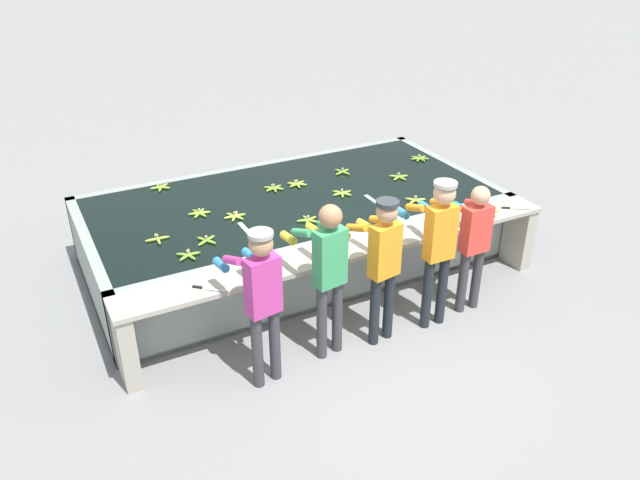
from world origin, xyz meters
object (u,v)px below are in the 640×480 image
(banana_bunch_floating_11, at_px, (188,255))
(banana_bunch_floating_8, at_px, (308,220))
(worker_0, at_px, (262,293))
(worker_2, at_px, (382,258))
(banana_bunch_floating_4, at_px, (161,187))
(worker_4, at_px, (473,238))
(banana_bunch_floating_5, at_px, (274,188))
(banana_bunch_floating_6, at_px, (297,184))
(banana_bunch_floating_10, at_px, (235,216))
(banana_bunch_floating_3, at_px, (157,239))
(banana_bunch_floating_1, at_px, (416,200))
(knife_0, at_px, (204,288))
(worker_3, at_px, (438,240))
(banana_bunch_floating_9, at_px, (207,240))
(banana_bunch_floating_13, at_px, (342,193))
(banana_bunch_floating_7, at_px, (399,177))
(banana_bunch_floating_12, at_px, (419,158))
(worker_1, at_px, (328,267))
(banana_bunch_floating_2, at_px, (342,172))
(banana_bunch_floating_0, at_px, (199,213))
(knife_1, at_px, (512,208))
(banana_bunch_ledge_0, at_px, (490,212))

(banana_bunch_floating_11, bearing_deg, banana_bunch_floating_8, 5.94)
(worker_0, bearing_deg, worker_2, 2.43)
(banana_bunch_floating_4, bearing_deg, worker_0, -87.89)
(worker_2, height_order, banana_bunch_floating_8, worker_2)
(worker_4, distance_m, banana_bunch_floating_11, 3.15)
(banana_bunch_floating_5, xyz_separation_m, banana_bunch_floating_6, (0.33, -0.02, 0.00))
(banana_bunch_floating_4, height_order, banana_bunch_floating_5, same)
(worker_0, bearing_deg, banana_bunch_floating_10, 76.85)
(banana_bunch_floating_3, bearing_deg, banana_bunch_floating_1, -8.47)
(banana_bunch_floating_3, bearing_deg, knife_0, -83.39)
(banana_bunch_floating_4, bearing_deg, banana_bunch_floating_8, -54.18)
(worker_3, distance_m, banana_bunch_floating_9, 2.55)
(banana_bunch_floating_13, bearing_deg, banana_bunch_floating_7, 7.31)
(worker_2, height_order, banana_bunch_floating_11, worker_2)
(worker_0, height_order, banana_bunch_floating_12, worker_0)
(banana_bunch_floating_4, distance_m, banana_bunch_floating_7, 3.24)
(worker_2, height_order, banana_bunch_floating_6, worker_2)
(banana_bunch_floating_9, bearing_deg, worker_4, -27.16)
(worker_1, distance_m, banana_bunch_floating_2, 2.89)
(banana_bunch_floating_0, xyz_separation_m, banana_bunch_floating_8, (1.09, -0.79, 0.00))
(banana_bunch_floating_6, bearing_deg, worker_4, -65.84)
(banana_bunch_floating_2, xyz_separation_m, knife_1, (1.28, -2.01, -0.01))
(worker_4, distance_m, banana_bunch_ledge_0, 0.80)
(banana_bunch_floating_9, bearing_deg, worker_1, -58.86)
(banana_bunch_floating_8, bearing_deg, banana_bunch_floating_7, 20.26)
(banana_bunch_floating_12, height_order, banana_bunch_floating_13, same)
(worker_0, xyz_separation_m, banana_bunch_floating_10, (0.45, 1.90, -0.12))
(worker_0, relative_size, banana_bunch_floating_13, 5.96)
(worker_2, xyz_separation_m, knife_1, (2.22, 0.49, -0.12))
(worker_2, relative_size, banana_bunch_floating_1, 6.02)
(banana_bunch_floating_5, relative_size, knife_1, 0.90)
(banana_bunch_floating_11, xyz_separation_m, banana_bunch_floating_13, (2.27, 0.67, -0.00))
(banana_bunch_floating_7, xyz_separation_m, banana_bunch_floating_8, (-1.72, -0.64, 0.00))
(banana_bunch_floating_10, bearing_deg, worker_0, -103.15)
(banana_bunch_floating_7, xyz_separation_m, banana_bunch_floating_10, (-2.46, -0.13, -0.00))
(banana_bunch_floating_1, distance_m, banana_bunch_floating_3, 3.23)
(banana_bunch_floating_12, bearing_deg, banana_bunch_floating_3, -169.86)
(worker_3, bearing_deg, banana_bunch_floating_13, 93.52)
(banana_bunch_floating_0, xyz_separation_m, banana_bunch_floating_9, (-0.15, -0.72, 0.00))
(banana_bunch_floating_3, relative_size, knife_0, 1.01)
(banana_bunch_floating_8, height_order, banana_bunch_floating_12, same)
(banana_bunch_floating_1, xyz_separation_m, banana_bunch_floating_10, (-2.21, 0.62, -0.00))
(worker_1, distance_m, banana_bunch_floating_1, 2.23)
(worker_0, xyz_separation_m, banana_bunch_floating_1, (2.65, 1.28, -0.12))
(worker_0, distance_m, knife_1, 3.62)
(banana_bunch_floating_2, bearing_deg, worker_3, -95.72)
(worker_2, xyz_separation_m, banana_bunch_floating_13, (0.57, 1.85, -0.11))
(banana_bunch_floating_2, bearing_deg, knife_1, -57.45)
(banana_bunch_floating_1, relative_size, banana_bunch_floating_2, 1.00)
(banana_bunch_floating_12, bearing_deg, knife_0, -153.76)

